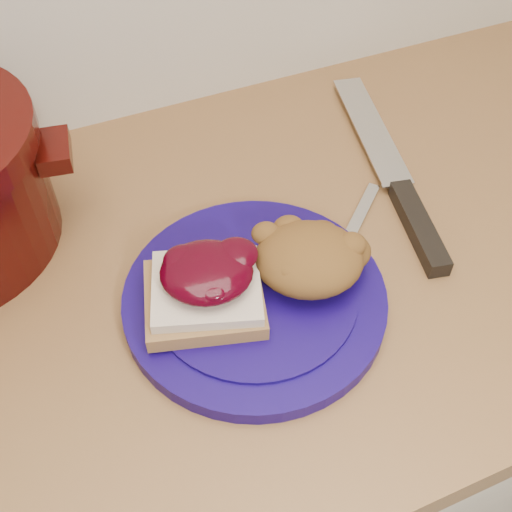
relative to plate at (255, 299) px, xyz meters
name	(u,v)px	position (x,y,z in m)	size (l,w,h in m)	color
base_cabinet	(225,456)	(-0.03, 0.06, -0.48)	(4.00, 0.60, 0.86)	beige
plate	(255,299)	(0.00, 0.00, 0.00)	(0.27, 0.27, 0.02)	#120654
sandwich	(206,286)	(-0.05, 0.01, 0.04)	(0.14, 0.13, 0.06)	olive
stuffing_mound	(309,259)	(0.06, 0.00, 0.04)	(0.11, 0.09, 0.05)	brown
chef_knife	(404,197)	(0.22, 0.07, 0.00)	(0.10, 0.35, 0.02)	black
butter_knife	(350,234)	(0.14, 0.04, -0.01)	(0.18, 0.01, 0.00)	silver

